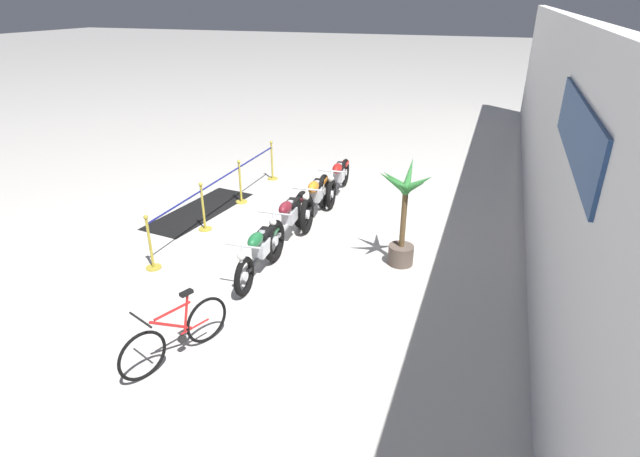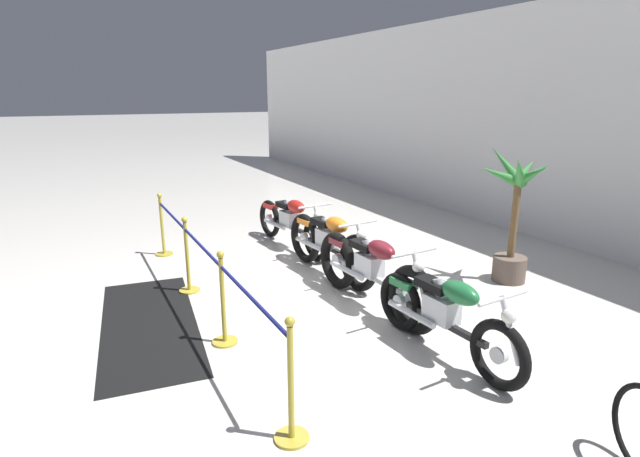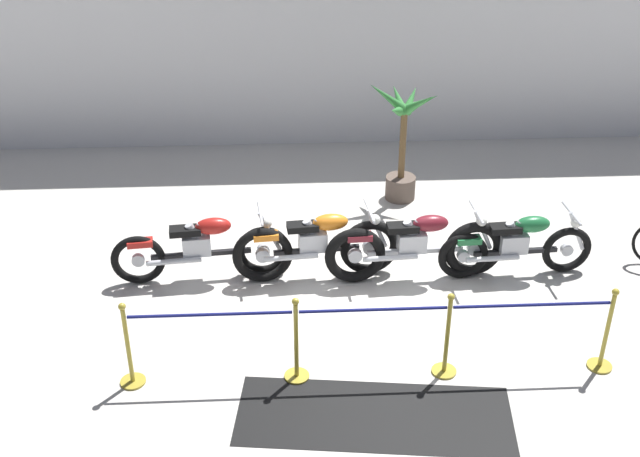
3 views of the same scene
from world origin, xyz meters
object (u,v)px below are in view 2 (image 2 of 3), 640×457
Objects in this scene: motorcycle_green_3 at (445,314)px; stanchion_far_left at (181,240)px; motorcycle_orange_1 at (330,244)px; stanchion_mid_left at (188,267)px; potted_palm_left_of_row at (514,218)px; floor_banner at (149,324)px; motorcycle_maroon_2 at (372,272)px; motorcycle_red_0 at (291,222)px; stanchion_far_right at (291,400)px; stanchion_mid_right at (224,313)px.

motorcycle_green_3 is 3.78m from stanchion_far_left.
stanchion_far_left is at bearing -149.18° from motorcycle_green_3.
motorcycle_orange_1 reaches higher than motorcycle_green_3.
stanchion_mid_left is (0.31, 0.00, -0.30)m from stanchion_far_left.
potted_palm_left_of_row is (-1.21, 2.25, 0.48)m from motorcycle_green_3.
floor_banner is at bearing -80.13° from motorcycle_orange_1.
stanchion_mid_left is at bearing -129.84° from motorcycle_maroon_2.
motorcycle_red_0 is at bearing 112.79° from stanchion_far_left.
stanchion_far_left is (-2.03, -4.19, -0.28)m from potted_palm_left_of_row.
potted_palm_left_of_row is at bearing 67.61° from stanchion_mid_left.
potted_palm_left_of_row is 0.36× the size of stanchion_far_left.
motorcycle_orange_1 is 2.08× the size of stanchion_far_right.
stanchion_far_left is 1.44m from floor_banner.
potted_palm_left_of_row is 1.84× the size of stanchion_mid_left.
motorcycle_red_0 is 0.81× the size of floor_banner.
potted_palm_left_of_row is at bearing 88.87° from stanchion_mid_right.
stanchion_far_left is 0.43m from stanchion_mid_left.
stanchion_mid_right is (1.64, 0.00, 0.00)m from stanchion_mid_left.
motorcycle_maroon_2 is 1.34m from motorcycle_green_3.
stanchion_far_right is (4.59, -2.06, -0.11)m from motorcycle_red_0.
motorcycle_green_3 is 2.60m from potted_palm_left_of_row.
motorcycle_maroon_2 is (1.28, -0.10, -0.01)m from motorcycle_orange_1.
motorcycle_red_0 is at bearing 132.47° from floor_banner.
motorcycle_green_3 is at bearing 103.75° from stanchion_far_right.
floor_banner is (-0.94, -4.85, -0.93)m from potted_palm_left_of_row.
stanchion_far_right is (3.09, -2.01, -0.13)m from motorcycle_orange_1.
stanchion_far_right reaches higher than motorcycle_maroon_2.
floor_banner is at bearing -40.05° from stanchion_mid_left.
motorcycle_red_0 is 2.38m from stanchion_mid_left.
stanchion_mid_right reaches higher than motorcycle_green_3.
motorcycle_orange_1 reaches higher than floor_banner.
stanchion_far_left is 5.04× the size of stanchion_mid_left.
motorcycle_orange_1 is 1.06× the size of motorcycle_green_3.
stanchion_mid_left is 1.00× the size of stanchion_mid_right.
stanchion_mid_right is at bearing 0.00° from stanchion_mid_left.
floor_banner is (-2.15, -2.60, -0.45)m from motorcycle_green_3.
stanchion_mid_right is at bearing -36.22° from motorcycle_red_0.
stanchion_mid_right is at bearing -123.75° from motorcycle_green_3.
motorcycle_maroon_2 reaches higher than motorcycle_orange_1.
stanchion_far_right is 0.37× the size of floor_banner.
motorcycle_orange_1 is 2.08× the size of stanchion_mid_right.
motorcycle_orange_1 is at bearing 178.31° from motorcycle_green_3.
stanchion_mid_left and stanchion_mid_right have the same top height.
floor_banner is (1.96, -2.73, -0.46)m from motorcycle_red_0.
stanchion_mid_right is (2.82, -2.06, -0.11)m from motorcycle_red_0.
stanchion_mid_right is 1.00× the size of stanchion_far_right.
floor_banner is at bearing -100.93° from potted_palm_left_of_row.
motorcycle_green_3 is 1.96× the size of stanchion_mid_left.
stanchion_mid_left is (-2.94, -1.94, -0.10)m from motorcycle_green_3.
motorcycle_green_3 is at bearing -1.69° from motorcycle_orange_1.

